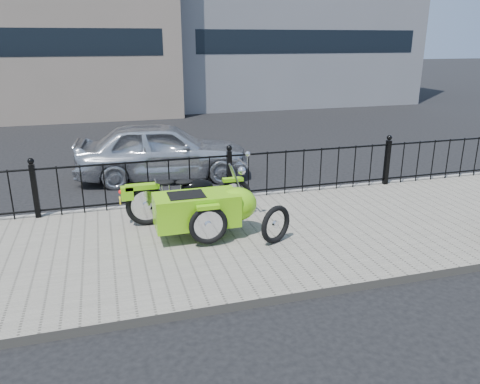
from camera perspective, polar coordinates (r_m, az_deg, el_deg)
name	(u,v)px	position (r m, az deg, el deg)	size (l,w,h in m)	color
ground	(249,229)	(8.09, 1.15, -4.51)	(120.00, 120.00, 0.00)	black
sidewalk	(259,237)	(7.63, 2.29, -5.48)	(30.00, 3.80, 0.12)	gray
curb	(228,199)	(9.36, -1.51, -0.91)	(30.00, 0.10, 0.12)	gray
iron_fence	(229,176)	(9.07, -1.31, 1.96)	(14.11, 0.11, 1.08)	black
motorcycle_sidecar	(206,205)	(7.47, -4.21, -1.61)	(2.28, 1.48, 0.98)	black
spare_tire	(276,224)	(7.18, 4.38, -3.96)	(0.60, 0.60, 0.09)	black
sedan_car	(162,150)	(10.98, -9.44, 5.03)	(1.58, 3.92, 1.34)	silver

